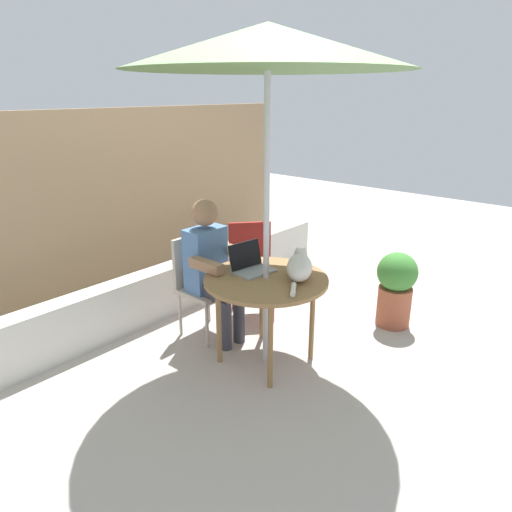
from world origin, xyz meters
name	(u,v)px	position (x,y,z in m)	size (l,w,h in m)	color
ground_plane	(265,360)	(0.00, 0.00, 0.00)	(14.00, 14.00, 0.00)	#ADA399
fence_back	(107,205)	(0.00, 2.11, 0.94)	(4.98, 0.08, 1.89)	#937756
planter_wall_low	(164,291)	(0.00, 1.27, 0.24)	(4.49, 0.20, 0.47)	beige
patio_table	(266,286)	(0.00, 0.00, 0.65)	(0.94, 0.94, 0.71)	olive
patio_umbrella	(268,47)	(0.00, 0.00, 2.31)	(1.92, 1.92, 2.46)	#B7B7BC
chair_occupied	(200,278)	(0.00, 0.75, 0.51)	(0.40, 0.40, 0.88)	#B2A899
chair_empty	(251,262)	(0.58, 0.67, 0.51)	(0.56, 0.56, 0.88)	maroon
person_seated	(212,263)	(0.00, 0.59, 0.68)	(0.48, 0.48, 1.22)	#4C72A5
laptop	(249,263)	(0.03, 0.20, 0.77)	(0.33, 0.29, 0.21)	gray
cat	(300,266)	(0.18, -0.18, 0.79)	(0.58, 0.38, 0.17)	silver
potted_plant_near_fence	(396,287)	(1.24, -0.50, 0.38)	(0.36, 0.36, 0.70)	#9E5138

